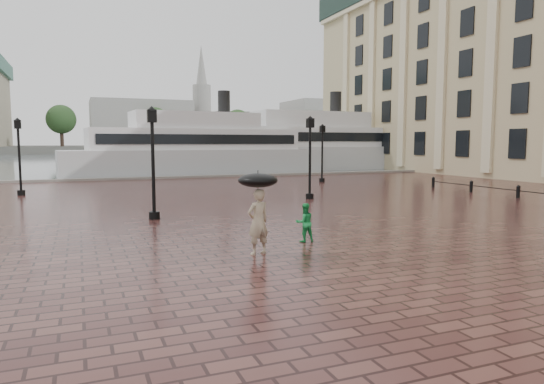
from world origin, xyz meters
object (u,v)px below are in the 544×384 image
at_px(ferry_near, 196,149).
at_px(ferry_far, 310,146).
at_px(adult_pedestrian, 258,222).
at_px(child_pedestrian, 305,223).
at_px(street_lamps, 213,156).

height_order(ferry_near, ferry_far, ferry_far).
bearing_deg(ferry_far, ferry_near, -168.70).
xyz_separation_m(adult_pedestrian, child_pedestrian, (1.95, 1.07, -0.31)).
relative_size(adult_pedestrian, ferry_near, 0.07).
distance_m(adult_pedestrian, ferry_far, 42.79).
distance_m(ferry_near, ferry_far, 14.46).
xyz_separation_m(street_lamps, ferry_far, (17.50, 22.74, 0.36)).
height_order(child_pedestrian, ferry_near, ferry_near).
bearing_deg(street_lamps, child_pedestrian, -93.20).
xyz_separation_m(ferry_near, ferry_far, (14.09, 3.24, 0.22)).
xyz_separation_m(adult_pedestrian, ferry_near, (6.13, 34.43, 1.55)).
bearing_deg(ferry_near, ferry_far, 9.00).
distance_m(street_lamps, ferry_near, 19.80).
relative_size(child_pedestrian, ferry_near, 0.05).
bearing_deg(ferry_far, child_pedestrian, -118.17).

